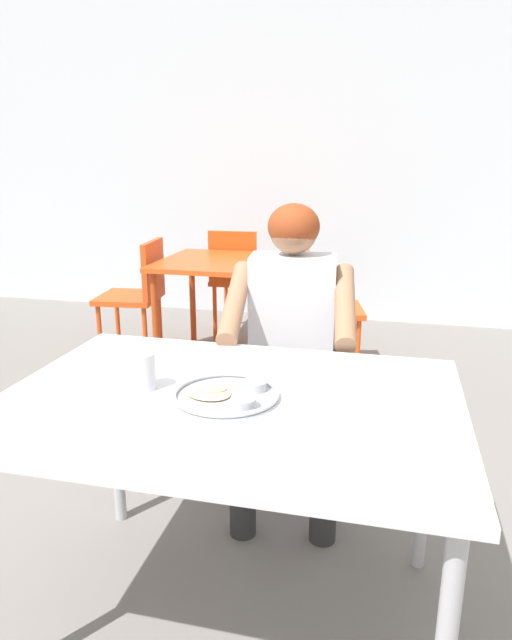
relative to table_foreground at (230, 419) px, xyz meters
The scene contains 11 objects.
ground_plane 0.71m from the table_foreground, 129.13° to the right, with size 12.00×12.00×0.05m, color slate.
back_wall 3.72m from the table_foreground, 91.04° to the left, with size 12.00×0.12×3.40m, color silver.
table_foreground is the anchor object (origin of this frame).
thali_tray 0.08m from the table_foreground, 96.83° to the right, with size 0.29×0.29×0.03m.
drinking_cup 0.28m from the table_foreground, behind, with size 0.07×0.07×0.11m.
chair_foreground 0.97m from the table_foreground, 88.83° to the left, with size 0.48×0.48×0.84m.
diner_foreground 0.73m from the table_foreground, 86.91° to the left, with size 0.53×0.58×1.21m.
table_background_red 2.30m from the table_foreground, 107.71° to the left, with size 0.79×0.82×0.72m.
chair_red_left 2.51m from the table_foreground, 120.84° to the left, with size 0.45×0.45×0.84m.
chair_red_right 2.22m from the table_foreground, 90.61° to the left, with size 0.47×0.49×0.82m.
chair_red_far 2.88m from the table_foreground, 105.21° to the left, with size 0.40×0.45×0.86m.
Camera 1 is at (0.47, -1.29, 1.37)m, focal length 31.63 mm.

